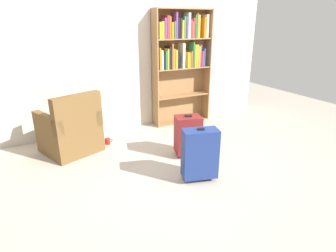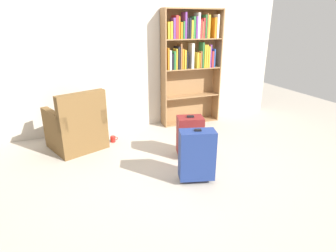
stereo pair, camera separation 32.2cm
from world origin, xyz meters
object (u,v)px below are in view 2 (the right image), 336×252
object	(u,v)px
armchair	(77,128)
suitcase_dark_red	(190,135)
mug	(113,139)
suitcase_navy_blue	(197,155)
bookshelf	(190,56)

from	to	relation	value
armchair	suitcase_dark_red	bearing A→B (deg)	-31.22
armchair	suitcase_dark_red	xyz separation A→B (m)	(1.44, -0.87, 0.00)
suitcase_dark_red	armchair	bearing A→B (deg)	148.78
mug	suitcase_dark_red	size ratio (longest dim) A/B	0.20
armchair	suitcase_navy_blue	world-z (taller)	armchair
suitcase_navy_blue	suitcase_dark_red	distance (m)	0.67
armchair	suitcase_dark_red	distance (m)	1.69
bookshelf	armchair	bearing A→B (deg)	-167.22
bookshelf	suitcase_dark_red	distance (m)	1.74
bookshelf	mug	bearing A→B (deg)	-163.99
mug	suitcase_dark_red	bearing A→B (deg)	-44.61
bookshelf	mug	world-z (taller)	bookshelf
bookshelf	suitcase_navy_blue	world-z (taller)	bookshelf
suitcase_navy_blue	mug	bearing A→B (deg)	114.55
armchair	suitcase_navy_blue	distance (m)	1.95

